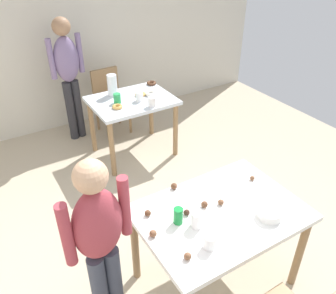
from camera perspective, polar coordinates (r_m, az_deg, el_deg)
ground_plane at (r=3.09m, az=4.42°, el=-20.47°), size 6.40×6.40×0.00m
wall_back at (r=4.95m, az=-17.69°, el=17.43°), size 6.40×0.10×2.60m
dining_table_near at (r=2.61m, az=8.51°, el=-12.03°), size 1.17×0.83×0.75m
dining_table_far at (r=4.20m, az=-5.92°, el=6.40°), size 0.96×0.75×0.75m
chair_far_table at (r=4.87m, az=-9.64°, el=8.14°), size 0.42×0.42×0.87m
person_girl_near at (r=2.22m, az=-11.14°, el=-14.85°), size 0.46×0.24×1.44m
person_adult_far at (r=4.59m, az=-16.17°, el=12.17°), size 0.46×0.25×1.60m
mixing_bowl at (r=2.55m, az=16.44°, el=-10.46°), size 0.18×0.18×0.06m
soda_can at (r=2.39m, az=1.69°, el=-11.28°), size 0.07×0.07×0.12m
fork_near at (r=2.37m, az=11.16°, el=-14.65°), size 0.17×0.02×0.01m
cup_near_0 at (r=2.38m, az=4.83°, el=-11.83°), size 0.08×0.08×0.12m
cup_near_1 at (r=2.26m, az=6.91°, el=-15.26°), size 0.08×0.08×0.10m
cake_ball_0 at (r=2.21m, az=3.26°, el=-17.54°), size 0.05×0.05×0.05m
cake_ball_1 at (r=2.54m, az=6.05°, el=-9.42°), size 0.05×0.05×0.05m
cake_ball_2 at (r=2.86m, az=13.73°, el=-5.01°), size 0.04×0.04×0.04m
cake_ball_3 at (r=2.47m, az=-3.37°, el=-10.82°), size 0.05×0.05×0.05m
cake_ball_4 at (r=2.58m, az=8.71°, el=-9.00°), size 0.04×0.04×0.04m
cake_ball_5 at (r=2.33m, az=-2.49°, el=-14.06°), size 0.05×0.05×0.05m
cake_ball_6 at (r=2.69m, az=1.00°, el=-6.48°), size 0.05×0.05×0.05m
cake_ball_7 at (r=2.47m, az=3.15°, el=-10.78°), size 0.04×0.04×0.04m
pitcher_far at (r=4.24m, az=-9.18°, el=10.05°), size 0.12×0.12×0.25m
cup_far_0 at (r=4.05m, az=-8.38°, el=7.94°), size 0.08×0.08×0.11m
cup_far_1 at (r=4.08m, az=-4.72°, el=8.32°), size 0.09×0.09×0.11m
cup_far_2 at (r=3.93m, az=-2.66°, el=7.45°), size 0.09×0.09×0.11m
donut_far_0 at (r=4.22m, az=-4.57°, el=8.67°), size 0.13×0.13×0.04m
donut_far_1 at (r=3.94m, az=-8.35°, el=6.61°), size 0.12×0.12×0.04m
donut_far_2 at (r=4.23m, az=-2.92°, el=8.79°), size 0.13×0.13×0.04m
donut_far_3 at (r=4.54m, az=-2.74°, el=10.49°), size 0.12×0.12×0.04m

